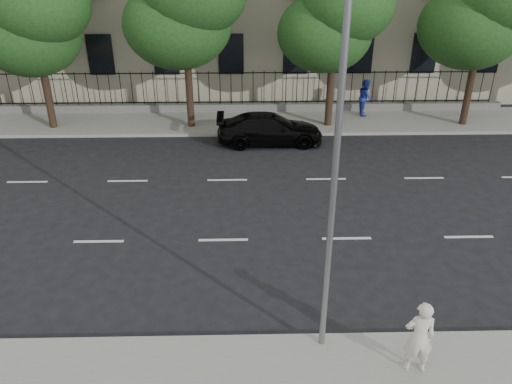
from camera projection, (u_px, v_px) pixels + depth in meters
ground at (220, 288)px, 13.86m from camera, size 120.00×120.00×0.00m
far_sidewalk at (231, 122)px, 26.31m from camera, size 60.00×4.00×0.15m
lane_markings at (225, 207)px, 18.09m from camera, size 49.60×4.62×0.01m
iron_fence at (231, 102)px, 27.56m from camera, size 30.00×0.50×2.20m
street_light at (333, 135)px, 10.00m from camera, size 0.25×3.32×8.05m
tree_b at (33, 8)px, 22.95m from camera, size 5.53×5.12×8.97m
tree_d at (336, 7)px, 23.24m from camera, size 5.34×4.94×8.84m
black_sedan at (270, 129)px, 23.41m from camera, size 4.98×2.10×1.43m
woman_near at (419, 337)px, 10.67m from camera, size 0.69×0.47×1.82m
pedestrian_far at (365, 97)px, 26.70m from camera, size 0.80×0.99×1.92m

